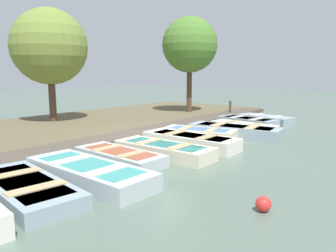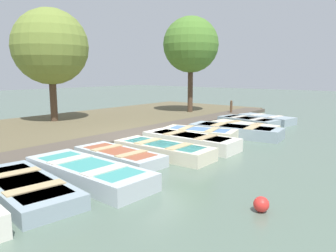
# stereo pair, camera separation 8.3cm
# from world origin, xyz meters

# --- Properties ---
(ground_plane) EXTENTS (80.00, 80.00, 0.00)m
(ground_plane) POSITION_xyz_m (0.00, 0.00, 0.00)
(ground_plane) COLOR #566B5B
(shore_bank) EXTENTS (8.00, 24.00, 0.16)m
(shore_bank) POSITION_xyz_m (-5.00, 0.00, 0.08)
(shore_bank) COLOR brown
(shore_bank) RESTS_ON ground_plane
(dock_walkway) EXTENTS (1.34, 22.36, 0.20)m
(dock_walkway) POSITION_xyz_m (-1.16, 0.00, 0.10)
(dock_walkway) COLOR #51473D
(dock_walkway) RESTS_ON ground_plane
(rowboat_1) EXTENTS (3.39, 1.66, 0.34)m
(rowboat_1) POSITION_xyz_m (1.46, -5.91, 0.17)
(rowboat_1) COLOR #8C9EA8
(rowboat_1) RESTS_ON ground_plane
(rowboat_2) EXTENTS (3.56, 1.33, 0.42)m
(rowboat_2) POSITION_xyz_m (1.75, -4.51, 0.21)
(rowboat_2) COLOR #B2BCC1
(rowboat_2) RESTS_ON ground_plane
(rowboat_3) EXTENTS (2.89, 1.22, 0.34)m
(rowboat_3) POSITION_xyz_m (1.08, -2.92, 0.17)
(rowboat_3) COLOR #B2BCC1
(rowboat_3) RESTS_ON ground_plane
(rowboat_4) EXTENTS (3.16, 1.17, 0.41)m
(rowboat_4) POSITION_xyz_m (1.67, -1.66, 0.20)
(rowboat_4) COLOR beige
(rowboat_4) RESTS_ON ground_plane
(rowboat_5) EXTENTS (3.37, 1.13, 0.44)m
(rowboat_5) POSITION_xyz_m (1.59, -0.15, 0.22)
(rowboat_5) COLOR silver
(rowboat_5) RESTS_ON ground_plane
(rowboat_6) EXTENTS (2.92, 1.72, 0.42)m
(rowboat_6) POSITION_xyz_m (1.08, 1.17, 0.21)
(rowboat_6) COLOR beige
(rowboat_6) RESTS_ON ground_plane
(rowboat_7) EXTENTS (3.71, 1.61, 0.44)m
(rowboat_7) POSITION_xyz_m (1.86, 2.56, 0.22)
(rowboat_7) COLOR #8C9EA8
(rowboat_7) RESTS_ON ground_plane
(rowboat_8) EXTENTS (2.98, 1.25, 0.34)m
(rowboat_8) POSITION_xyz_m (1.54, 4.02, 0.17)
(rowboat_8) COLOR beige
(rowboat_8) RESTS_ON ground_plane
(rowboat_9) EXTENTS (2.93, 1.54, 0.39)m
(rowboat_9) POSITION_xyz_m (1.08, 5.37, 0.19)
(rowboat_9) COLOR #8C9EA8
(rowboat_9) RESTS_ON ground_plane
(rowboat_10) EXTENTS (2.90, 1.66, 0.38)m
(rowboat_10) POSITION_xyz_m (1.41, 6.76, 0.19)
(rowboat_10) COLOR #8C9EA8
(rowboat_10) RESTS_ON ground_plane
(mooring_post_far) EXTENTS (0.14, 0.14, 0.91)m
(mooring_post_far) POSITION_xyz_m (-1.26, 8.06, 0.46)
(mooring_post_far) COLOR brown
(mooring_post_far) RESTS_ON ground_plane
(buoy) EXTENTS (0.29, 0.29, 0.29)m
(buoy) POSITION_xyz_m (5.61, -3.62, 0.14)
(buoy) COLOR red
(buoy) RESTS_ON ground_plane
(park_tree_left) EXTENTS (3.57, 3.57, 5.50)m
(park_tree_left) POSITION_xyz_m (-6.48, -0.21, 3.70)
(park_tree_left) COLOR #4C3828
(park_tree_left) RESTS_ON ground_plane
(park_tree_center) EXTENTS (3.26, 3.26, 5.75)m
(park_tree_center) POSITION_xyz_m (-3.52, 7.10, 4.10)
(park_tree_center) COLOR #4C3828
(park_tree_center) RESTS_ON ground_plane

